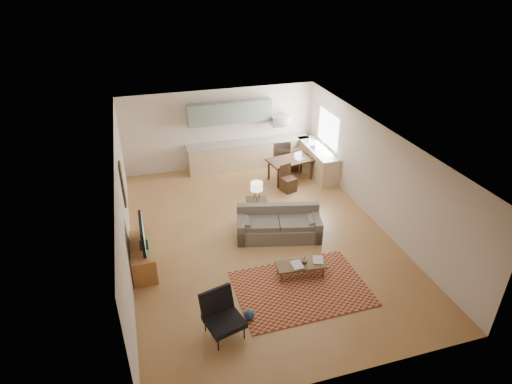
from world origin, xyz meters
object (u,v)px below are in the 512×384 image
object	(u,v)px
sofa	(279,224)
tv_credenza	(143,257)
armchair	(224,318)
console_table	(257,210)
dining_table	(290,169)
coffee_table	(301,270)

from	to	relation	value
sofa	tv_credenza	xyz separation A→B (m)	(-3.43, -0.32, -0.07)
armchair	tv_credenza	size ratio (longest dim) A/B	0.64
console_table	dining_table	bearing A→B (deg)	61.19
sofa	coffee_table	xyz separation A→B (m)	(-0.03, -1.62, -0.22)
armchair	dining_table	xyz separation A→B (m)	(3.51, 5.82, -0.08)
sofa	console_table	distance (m)	0.98
coffee_table	armchair	xyz separation A→B (m)	(-2.05, -1.21, 0.27)
sofa	tv_credenza	world-z (taller)	sofa
sofa	armchair	bearing A→B (deg)	-112.48
tv_credenza	console_table	bearing A→B (deg)	21.88
sofa	tv_credenza	bearing A→B (deg)	-160.82
coffee_table	console_table	xyz separation A→B (m)	(-0.29, 2.55, 0.16)
dining_table	tv_credenza	bearing A→B (deg)	-156.34
armchair	tv_credenza	distance (m)	2.86
coffee_table	armchair	size ratio (longest dim) A/B	1.26
coffee_table	console_table	distance (m)	2.57
armchair	console_table	distance (m)	4.16
tv_credenza	armchair	bearing A→B (deg)	-61.71
coffee_table	dining_table	distance (m)	4.84
armchair	dining_table	distance (m)	6.80
sofa	tv_credenza	size ratio (longest dim) A/B	1.63
console_table	tv_credenza	bearing A→B (deg)	-146.64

